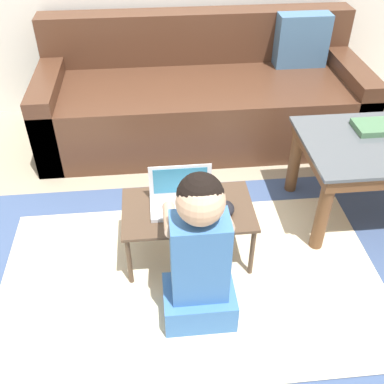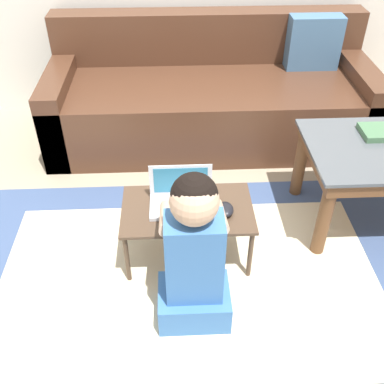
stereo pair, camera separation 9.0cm
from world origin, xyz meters
TOP-DOWN VIEW (x-y plane):
  - ground_plane at (0.00, 0.00)m, footprint 16.00×16.00m
  - area_rug at (-0.05, -0.23)m, footprint 2.60×1.57m
  - couch at (0.17, 1.20)m, footprint 2.20×0.89m
  - laptop_desk at (-0.05, -0.04)m, footprint 0.64×0.38m
  - laptop at (-0.08, -0.02)m, footprint 0.30×0.18m
  - computer_mouse at (0.13, -0.08)m, footprint 0.08×0.11m
  - person_seated at (-0.04, -0.42)m, footprint 0.32×0.38m
  - book_on_table at (0.99, 0.31)m, footprint 0.20×0.17m

SIDE VIEW (x-z plane):
  - ground_plane at x=0.00m, z-range 0.00..0.00m
  - area_rug at x=-0.05m, z-range 0.00..0.01m
  - couch at x=0.17m, z-range -0.12..0.68m
  - laptop_desk at x=-0.05m, z-range 0.13..0.44m
  - computer_mouse at x=0.13m, z-range 0.32..0.36m
  - laptop at x=-0.08m, z-range 0.26..0.45m
  - person_seated at x=-0.04m, z-range -0.01..0.78m
  - book_on_table at x=0.99m, z-range 0.49..0.52m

